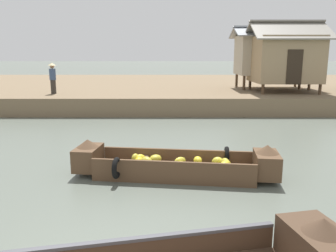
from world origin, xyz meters
TOP-DOWN VIEW (x-y plane):
  - ground_plane at (0.00, 10.00)m, footprint 300.00×300.00m
  - riverbank_strip at (0.00, 23.52)m, footprint 160.00×20.00m
  - banana_boat at (1.43, 5.28)m, footprint 5.14×1.62m
  - stilt_house_left at (7.74, 18.73)m, footprint 5.00×3.16m
  - stilt_house_mid_left at (7.83, 16.79)m, footprint 4.15×3.81m
  - vendor_person at (-5.02, 15.72)m, footprint 0.44×0.44m

SIDE VIEW (x-z plane):
  - ground_plane at x=0.00m, z-range 0.00..0.00m
  - banana_boat at x=1.43m, z-range -0.13..0.76m
  - riverbank_strip at x=0.00m, z-range 0.00..0.92m
  - vendor_person at x=-5.02m, z-range 1.02..2.68m
  - stilt_house_mid_left at x=7.83m, z-range 0.83..4.81m
  - stilt_house_left at x=7.74m, z-range 1.14..4.96m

